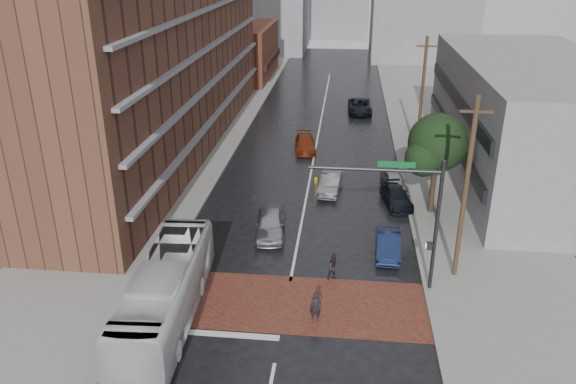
% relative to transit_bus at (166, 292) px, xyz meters
% --- Properties ---
extents(ground, '(160.00, 160.00, 0.00)m').
position_rel_transit_bus_xyz_m(ground, '(5.50, 1.39, -1.53)').
color(ground, black).
rests_on(ground, ground).
extents(crosswalk, '(14.00, 5.00, 0.02)m').
position_rel_transit_bus_xyz_m(crosswalk, '(5.50, 1.89, -1.52)').
color(crosswalk, brown).
rests_on(crosswalk, ground).
extents(sidewalk_west, '(9.00, 90.00, 0.15)m').
position_rel_transit_bus_xyz_m(sidewalk_west, '(-6.00, 26.39, -1.45)').
color(sidewalk_west, gray).
rests_on(sidewalk_west, ground).
extents(sidewalk_east, '(9.00, 90.00, 0.15)m').
position_rel_transit_bus_xyz_m(sidewalk_east, '(17.00, 26.39, -1.45)').
color(sidewalk_east, gray).
rests_on(sidewalk_east, ground).
extents(storefront_west, '(8.00, 16.00, 7.00)m').
position_rel_transit_bus_xyz_m(storefront_west, '(-6.50, 55.39, 1.97)').
color(storefront_west, brown).
rests_on(storefront_west, ground).
extents(building_east, '(11.00, 26.00, 9.00)m').
position_rel_transit_bus_xyz_m(building_east, '(22.00, 21.39, 2.97)').
color(building_east, gray).
rests_on(building_east, ground).
extents(street_tree, '(4.20, 4.10, 6.90)m').
position_rel_transit_bus_xyz_m(street_tree, '(14.02, 13.43, 3.21)').
color(street_tree, '#332319').
rests_on(street_tree, ground).
extents(signal_mast, '(6.50, 0.30, 7.20)m').
position_rel_transit_bus_xyz_m(signal_mast, '(11.35, 3.89, 3.20)').
color(signal_mast, '#2D2D33').
rests_on(signal_mast, ground).
extents(utility_pole_near, '(1.60, 0.26, 10.00)m').
position_rel_transit_bus_xyz_m(utility_pole_near, '(14.30, 5.39, 3.61)').
color(utility_pole_near, '#473321').
rests_on(utility_pole_near, ground).
extents(utility_pole_far, '(1.60, 0.26, 10.00)m').
position_rel_transit_bus_xyz_m(utility_pole_far, '(14.30, 25.39, 3.61)').
color(utility_pole_far, '#473321').
rests_on(utility_pole_far, ground).
extents(transit_bus, '(3.13, 11.09, 3.06)m').
position_rel_transit_bus_xyz_m(transit_bus, '(0.00, 0.00, 0.00)').
color(transit_bus, silver).
rests_on(transit_bus, ground).
extents(pedestrian_a, '(0.62, 0.46, 1.56)m').
position_rel_transit_bus_xyz_m(pedestrian_a, '(7.05, 0.62, -0.75)').
color(pedestrian_a, black).
rests_on(pedestrian_a, ground).
extents(pedestrian_b, '(0.86, 0.78, 1.44)m').
position_rel_transit_bus_xyz_m(pedestrian_b, '(7.79, 4.39, -0.81)').
color(pedestrian_b, black).
rests_on(pedestrian_b, ground).
extents(car_travel_a, '(2.25, 4.57, 1.50)m').
position_rel_transit_bus_xyz_m(car_travel_a, '(3.69, 9.14, -0.78)').
color(car_travel_a, '#A9ABB1').
rests_on(car_travel_a, ground).
extents(car_travel_b, '(1.80, 4.16, 1.33)m').
position_rel_transit_bus_xyz_m(car_travel_b, '(7.16, 16.24, -0.86)').
color(car_travel_b, '#A3A7AB').
rests_on(car_travel_b, ground).
extents(car_travel_c, '(2.28, 4.52, 1.26)m').
position_rel_transit_bus_xyz_m(car_travel_c, '(4.61, 25.29, -0.90)').
color(car_travel_c, maroon).
rests_on(car_travel_c, ground).
extents(suv_travel, '(2.64, 5.38, 1.47)m').
position_rel_transit_bus_xyz_m(suv_travel, '(9.53, 38.36, -0.79)').
color(suv_travel, black).
rests_on(suv_travel, ground).
extents(car_parked_near, '(1.52, 3.90, 1.26)m').
position_rel_transit_bus_xyz_m(car_parked_near, '(10.85, 7.43, -0.90)').
color(car_parked_near, '#121E42').
rests_on(car_parked_near, ground).
extents(car_parked_mid, '(2.37, 4.30, 1.18)m').
position_rel_transit_bus_xyz_m(car_parked_mid, '(11.80, 14.49, -0.94)').
color(car_parked_mid, black).
rests_on(car_parked_mid, ground).
extents(car_parked_far, '(2.04, 3.96, 1.29)m').
position_rel_transit_bus_xyz_m(car_parked_far, '(11.80, 17.39, -0.88)').
color(car_parked_far, '#A5A7AC').
rests_on(car_parked_far, ground).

